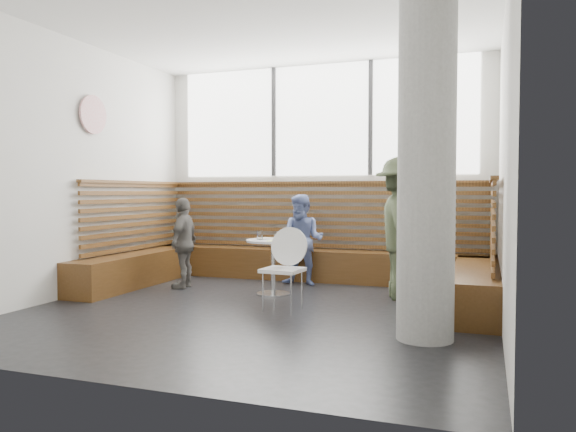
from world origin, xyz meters
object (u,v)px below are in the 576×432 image
(cafe_table, at_px, (273,255))
(child_back, at_px, (303,240))
(concrete_column, at_px, (427,158))
(child_left, at_px, (184,243))
(adult_man, at_px, (402,228))
(cafe_chair, at_px, (285,261))

(cafe_table, height_order, child_back, child_back)
(concrete_column, xyz_separation_m, child_left, (-3.37, 1.64, -0.99))
(concrete_column, xyz_separation_m, adult_man, (-0.46, 1.83, -0.73))
(concrete_column, xyz_separation_m, cafe_chair, (-1.60, 0.80, -1.07))
(adult_man, height_order, child_back, adult_man)
(cafe_chair, bearing_deg, child_left, 158.62)
(concrete_column, bearing_deg, child_left, 153.99)
(cafe_chair, bearing_deg, cafe_table, 123.66)
(child_back, bearing_deg, concrete_column, -49.01)
(cafe_table, distance_m, child_left, 1.34)
(cafe_table, bearing_deg, adult_man, 9.57)
(concrete_column, bearing_deg, child_back, 128.79)
(cafe_table, relative_size, child_back, 0.55)
(concrete_column, height_order, cafe_chair, concrete_column)
(cafe_chair, relative_size, adult_man, 0.52)
(adult_man, relative_size, child_back, 1.37)
(cafe_chair, distance_m, child_left, 1.96)
(adult_man, bearing_deg, cafe_chair, 114.38)
(concrete_column, relative_size, cafe_table, 4.57)
(cafe_chair, height_order, adult_man, adult_man)
(child_back, distance_m, child_left, 1.63)
(concrete_column, relative_size, adult_man, 1.84)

